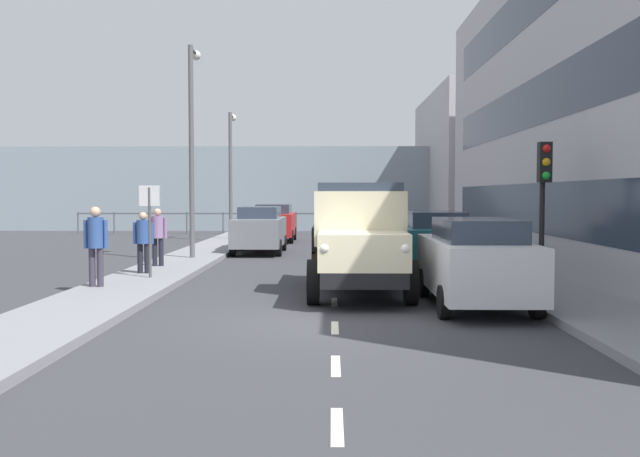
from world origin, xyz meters
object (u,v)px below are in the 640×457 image
(pedestrian_strolling, at_px, (158,232))
(lamp_post_far, at_px, (231,163))
(car_teal_kerbside_1, at_px, (433,241))
(traffic_light_near, at_px, (544,181))
(truck_vintage_cream, at_px, (360,241))
(car_grey_oppositeside_0, at_px, (260,229))
(pedestrian_couple_a, at_px, (96,239))
(lamp_post_promenade, at_px, (192,133))
(street_sign, at_px, (150,215))
(car_red_oppositeside_1, at_px, (274,222))
(pedestrian_near_railing, at_px, (143,238))
(car_white_kerbside_near, at_px, (475,261))

(pedestrian_strolling, relative_size, lamp_post_far, 0.28)
(car_teal_kerbside_1, xyz_separation_m, pedestrian_strolling, (7.71, -0.52, 0.21))
(traffic_light_near, bearing_deg, truck_vintage_cream, 9.49)
(car_grey_oppositeside_0, bearing_deg, lamp_post_far, -72.95)
(pedestrian_couple_a, xyz_separation_m, lamp_post_promenade, (-0.70, -7.25, 2.97))
(car_teal_kerbside_1, bearing_deg, lamp_post_promenade, -24.51)
(traffic_light_near, relative_size, street_sign, 1.42)
(car_teal_kerbside_1, relative_size, street_sign, 1.93)
(pedestrian_couple_a, height_order, lamp_post_promenade, lamp_post_promenade)
(traffic_light_near, relative_size, lamp_post_far, 0.55)
(car_red_oppositeside_1, xyz_separation_m, street_sign, (1.78, 15.10, 0.79))
(pedestrian_strolling, xyz_separation_m, lamp_post_far, (-0.30, -12.47, 2.53))
(truck_vintage_cream, bearing_deg, car_red_oppositeside_1, -79.10)
(pedestrian_near_railing, relative_size, lamp_post_far, 0.27)
(car_red_oppositeside_1, xyz_separation_m, pedestrian_couple_a, (2.52, 16.83, 0.30))
(car_teal_kerbside_1, xyz_separation_m, lamp_post_promenade, (7.27, -3.31, 3.27))
(pedestrian_strolling, height_order, street_sign, street_sign)
(car_teal_kerbside_1, xyz_separation_m, street_sign, (7.22, 2.21, 0.79))
(street_sign, bearing_deg, pedestrian_couple_a, 66.65)
(lamp_post_promenade, distance_m, street_sign, 6.05)
(car_teal_kerbside_1, bearing_deg, lamp_post_far, -60.26)
(car_red_oppositeside_1, distance_m, pedestrian_couple_a, 17.02)
(car_white_kerbside_near, height_order, pedestrian_near_railing, pedestrian_near_railing)
(car_white_kerbside_near, relative_size, pedestrian_strolling, 2.63)
(pedestrian_strolling, xyz_separation_m, lamp_post_promenade, (-0.45, -2.80, 3.05))
(car_teal_kerbside_1, bearing_deg, traffic_light_near, 120.08)
(truck_vintage_cream, relative_size, car_red_oppositeside_1, 1.40)
(truck_vintage_cream, xyz_separation_m, car_teal_kerbside_1, (-2.18, -4.10, -0.28))
(truck_vintage_cream, xyz_separation_m, pedestrian_couple_a, (5.79, -0.17, 0.01))
(pedestrian_couple_a, xyz_separation_m, lamp_post_far, (-0.55, -16.92, 2.44))
(car_grey_oppositeside_0, distance_m, pedestrian_strolling, 6.45)
(pedestrian_strolling, bearing_deg, car_grey_oppositeside_0, -110.57)
(truck_vintage_cream, height_order, street_sign, truck_vintage_cream)
(car_grey_oppositeside_0, xyz_separation_m, street_sign, (1.78, 8.76, 0.79))
(pedestrian_near_railing, height_order, lamp_post_far, lamp_post_far)
(car_white_kerbside_near, relative_size, car_red_oppositeside_1, 1.06)
(lamp_post_promenade, bearing_deg, pedestrian_strolling, 80.88)
(car_teal_kerbside_1, distance_m, car_grey_oppositeside_0, 8.52)
(pedestrian_near_railing, bearing_deg, truck_vintage_cream, 152.79)
(truck_vintage_cream, distance_m, pedestrian_near_railing, 6.14)
(car_white_kerbside_near, xyz_separation_m, traffic_light_near, (-1.98, -2.27, 1.58))
(car_white_kerbside_near, xyz_separation_m, street_sign, (7.22, -3.47, 0.79))
(car_teal_kerbside_1, xyz_separation_m, pedestrian_near_railing, (7.63, 1.30, 0.18))
(pedestrian_strolling, bearing_deg, lamp_post_far, -91.36)
(pedestrian_near_railing, bearing_deg, lamp_post_promenade, -94.56)
(car_teal_kerbside_1, height_order, lamp_post_far, lamp_post_far)
(pedestrian_near_railing, bearing_deg, car_teal_kerbside_1, -170.35)
(car_white_kerbside_near, distance_m, pedestrian_couple_a, 8.16)
(pedestrian_couple_a, distance_m, traffic_light_near, 10.04)
(car_white_kerbside_near, distance_m, car_grey_oppositeside_0, 13.39)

